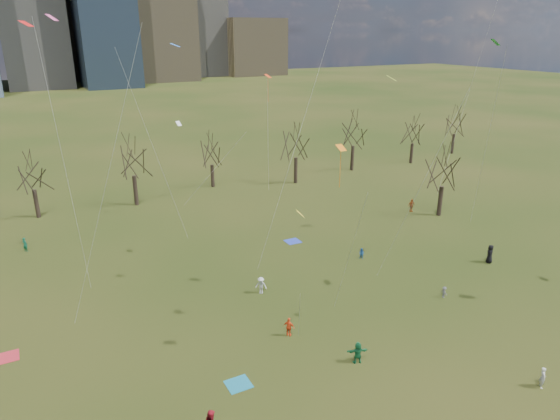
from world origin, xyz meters
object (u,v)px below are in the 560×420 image
person_1 (543,377)px  blanket_navy (293,241)px  blanket_crimson (7,357)px  person_4 (289,327)px  blanket_teal (238,384)px

person_1 → blanket_navy: bearing=44.1°
blanket_navy → blanket_crimson: 29.68m
blanket_crimson → person_1: (31.08, -20.00, 0.74)m
blanket_navy → person_1: 28.78m
person_4 → blanket_navy: bearing=-68.8°
blanket_crimson → person_1: person_1 is taller
blanket_teal → blanket_navy: size_ratio=1.00×
blanket_navy → person_4: 18.24m
blanket_teal → blanket_crimson: same height
blanket_navy → person_1: bearing=-84.6°
blanket_crimson → person_1: bearing=-32.8°
blanket_navy → blanket_crimson: (-28.40, -8.64, 0.00)m
blanket_teal → person_1: 19.96m
blanket_navy → blanket_crimson: same height
blanket_navy → person_1: size_ratio=1.06×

